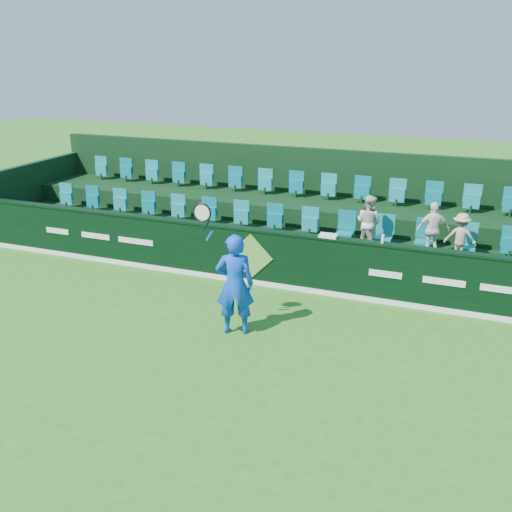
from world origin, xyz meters
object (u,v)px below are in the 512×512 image
at_px(spectator_right, 461,237).
at_px(towel, 328,236).
at_px(drinks_bottle, 383,239).
at_px(spectator_left, 368,222).
at_px(tennis_player, 235,284).
at_px(spectator_middle, 433,230).

bearing_deg(spectator_right, towel, 22.73).
bearing_deg(drinks_bottle, spectator_right, 36.17).
height_order(spectator_left, towel, spectator_left).
distance_m(tennis_player, spectator_left, 4.06).
xyz_separation_m(spectator_left, spectator_right, (2.04, 0.00, -0.11)).
distance_m(spectator_right, towel, 2.93).
relative_size(tennis_player, spectator_right, 2.49).
bearing_deg(spectator_middle, towel, 5.82).
height_order(spectator_left, spectator_middle, spectator_left).
distance_m(spectator_middle, drinks_bottle, 1.46).
height_order(spectator_middle, towel, spectator_middle).
relative_size(towel, drinks_bottle, 2.00).
relative_size(spectator_middle, drinks_bottle, 6.40).
bearing_deg(towel, tennis_player, -115.86).
height_order(tennis_player, spectator_left, tennis_player).
height_order(spectator_middle, spectator_right, spectator_middle).
bearing_deg(spectator_left, tennis_player, 85.44).
relative_size(spectator_right, towel, 2.72).
relative_size(spectator_right, drinks_bottle, 5.43).
bearing_deg(spectator_middle, spectator_right, 157.85).
bearing_deg(drinks_bottle, spectator_left, 114.45).
relative_size(spectator_left, spectator_right, 1.21).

